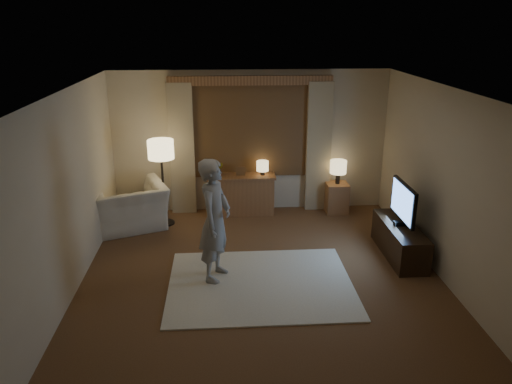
{
  "coord_description": "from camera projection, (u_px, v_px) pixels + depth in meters",
  "views": [
    {
      "loc": [
        -0.5,
        -6.17,
        3.45
      ],
      "look_at": [
        -0.04,
        0.6,
        1.08
      ],
      "focal_mm": 35.0,
      "sensor_mm": 36.0,
      "label": 1
    }
  ],
  "objects": [
    {
      "name": "room",
      "position": [
        260.0,
        177.0,
        7.01
      ],
      "size": [
        5.04,
        5.54,
        2.64
      ],
      "color": "brown",
      "rests_on": "ground"
    },
    {
      "name": "rug",
      "position": [
        261.0,
        284.0,
        6.82
      ],
      "size": [
        2.5,
        2.0,
        0.02
      ],
      "primitive_type": "cube",
      "color": "beige",
      "rests_on": "floor"
    },
    {
      "name": "sideboard",
      "position": [
        241.0,
        195.0,
        9.21
      ],
      "size": [
        1.2,
        0.4,
        0.7
      ],
      "primitive_type": "cube",
      "color": "brown",
      "rests_on": "floor"
    },
    {
      "name": "picture_frame",
      "position": [
        241.0,
        172.0,
        9.06
      ],
      "size": [
        0.16,
        0.02,
        0.2
      ],
      "primitive_type": "cube",
      "color": "brown",
      "rests_on": "sideboard"
    },
    {
      "name": "plant",
      "position": [
        218.0,
        170.0,
        9.02
      ],
      "size": [
        0.17,
        0.13,
        0.3
      ],
      "primitive_type": "imported",
      "color": "#999999",
      "rests_on": "sideboard"
    },
    {
      "name": "table_lamp_sideboard",
      "position": [
        263.0,
        167.0,
        9.05
      ],
      "size": [
        0.22,
        0.22,
        0.3
      ],
      "color": "black",
      "rests_on": "sideboard"
    },
    {
      "name": "floor_lamp",
      "position": [
        161.0,
        154.0,
        8.43
      ],
      "size": [
        0.44,
        0.44,
        1.52
      ],
      "color": "black",
      "rests_on": "floor"
    },
    {
      "name": "armchair",
      "position": [
        129.0,
        207.0,
        8.55
      ],
      "size": [
        1.5,
        1.41,
        0.78
      ],
      "primitive_type": "imported",
      "rotation": [
        0.0,
        0.0,
        -2.77
      ],
      "color": "beige",
      "rests_on": "floor"
    },
    {
      "name": "side_table",
      "position": [
        337.0,
        198.0,
        9.3
      ],
      "size": [
        0.4,
        0.4,
        0.56
      ],
      "primitive_type": "cube",
      "color": "brown",
      "rests_on": "floor"
    },
    {
      "name": "table_lamp_side",
      "position": [
        338.0,
        168.0,
        9.1
      ],
      "size": [
        0.3,
        0.3,
        0.44
      ],
      "color": "black",
      "rests_on": "side_table"
    },
    {
      "name": "tv_stand",
      "position": [
        400.0,
        240.0,
        7.59
      ],
      "size": [
        0.45,
        1.4,
        0.5
      ],
      "primitive_type": "cube",
      "color": "black",
      "rests_on": "floor"
    },
    {
      "name": "tv",
      "position": [
        403.0,
        203.0,
        7.39
      ],
      "size": [
        0.22,
        0.91,
        0.66
      ],
      "color": "black",
      "rests_on": "tv_stand"
    },
    {
      "name": "person",
      "position": [
        215.0,
        220.0,
        6.71
      ],
      "size": [
        0.6,
        0.73,
        1.71
      ],
      "primitive_type": "imported",
      "rotation": [
        0.0,
        0.0,
        1.23
      ],
      "color": "#9D9991",
      "rests_on": "rug"
    }
  ]
}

